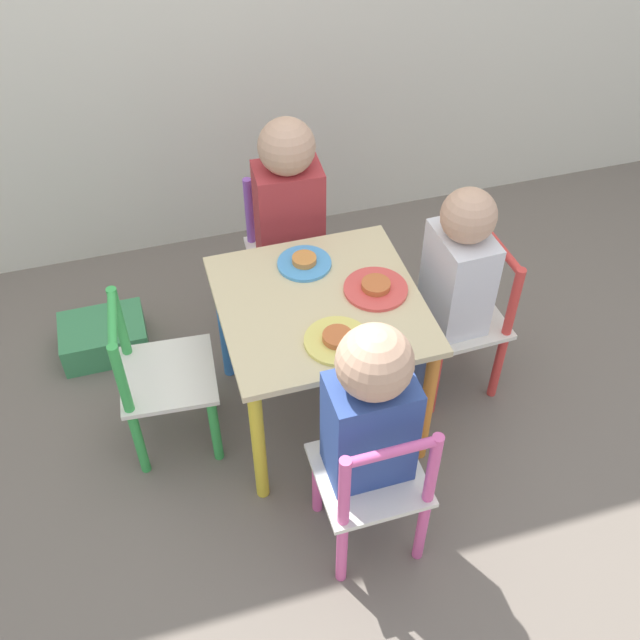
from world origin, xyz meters
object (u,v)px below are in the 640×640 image
Objects in this scene: kids_table at (320,322)px; chair_red at (463,320)px; plate_back at (304,262)px; plate_front at (337,340)px; child_back at (290,214)px; chair_pink at (373,485)px; chair_green at (160,380)px; storage_bin at (104,337)px; chair_purple at (288,256)px; plate_right at (376,288)px; child_right at (452,280)px; child_front at (369,417)px.

chair_red reaches higher than kids_table.
plate_front is (-0.00, -0.31, -0.00)m from plate_back.
chair_pink is at bearing -88.17° from child_back.
chair_green is at bearing -164.85° from plate_back.
child_back reaches higher than storage_bin.
storage_bin is at bearing 143.44° from kids_table.
chair_red is at bearing 21.02° from plate_front.
chair_purple is 2.96× the size of plate_right.
chair_green is at bearing 176.78° from plate_right.
chair_green reaches higher than storage_bin.
plate_front is at bearing -89.73° from chair_pink.
plate_right is at bearing -30.53° from storage_bin.
kids_table is 3.16× the size of plate_front.
child_back is 0.55m from plate_front.
chair_purple reaches higher than plate_back.
kids_table is at bearing -90.00° from chair_purple.
plate_back is 0.90× the size of plate_front.
storage_bin is (-0.61, 0.61, -0.42)m from plate_front.
chair_red reaches higher than storage_bin.
chair_green reaches higher than plate_front.
child_right is at bearing -42.62° from child_back.
child_right is at bearing -23.58° from storage_bin.
child_back is at bearing 109.13° from plate_right.
plate_front is (-0.16, -0.16, -0.00)m from plate_right.
chair_purple is 1.00× the size of chair_pink.
child_right is 4.26× the size of plate_front.
plate_right is 0.22m from plate_back.
plate_front reaches higher than storage_bin.
chair_pink is 3.38× the size of plate_back.
chair_purple is 0.67× the size of child_back.
chair_green is at bearing -93.27° from chair_red.
plate_back is (-0.02, -0.30, 0.22)m from chair_purple.
child_right is 0.43m from plate_front.
chair_red reaches higher than plate_front.
storage_bin is at bearing 154.15° from plate_back.
plate_right is at bearing 0.00° from kids_table.
chair_green is at bearing -139.79° from child_back.
plate_front is at bearing -68.53° from child_right.
chair_red is 0.69× the size of child_front.
child_back is at bearing -90.00° from chair_purple.
plate_front is at bearing -44.95° from storage_bin.
chair_purple is 0.87m from child_front.
chair_purple is 0.66m from storage_bin.
plate_right is at bearing -88.54° from child_right.
chair_green reaches higher than plate_back.
storage_bin is (-0.61, 0.45, -0.33)m from kids_table.
plate_right is (0.15, 0.45, 0.22)m from chair_pink.
storage_bin is (-0.62, 0.91, -0.20)m from chair_pink.
chair_purple is 3.38× the size of plate_back.
chair_red is 0.71× the size of child_right.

